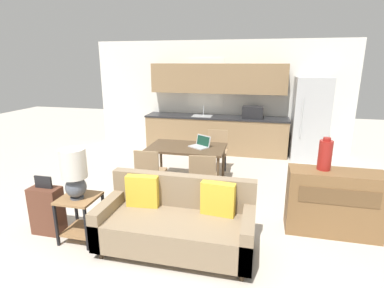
{
  "coord_description": "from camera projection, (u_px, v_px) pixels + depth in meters",
  "views": [
    {
      "loc": [
        1.09,
        -2.89,
        2.2
      ],
      "look_at": [
        0.06,
        1.5,
        0.95
      ],
      "focal_mm": 28.0,
      "sensor_mm": 36.0,
      "label": 1
    }
  ],
  "objects": [
    {
      "name": "ground_plane",
      "position": [
        159.0,
        254.0,
        3.54
      ],
      "size": [
        20.0,
        20.0,
        0.0
      ],
      "primitive_type": "plane",
      "color": "beige"
    },
    {
      "name": "wall_back",
      "position": [
        218.0,
        96.0,
        7.52
      ],
      "size": [
        6.4,
        0.07,
        2.7
      ],
      "color": "silver",
      "rests_on": "ground_plane"
    },
    {
      "name": "kitchen_counter",
      "position": [
        217.0,
        118.0,
        7.37
      ],
      "size": [
        3.48,
        0.65,
        2.15
      ],
      "color": "#8E704C",
      "rests_on": "ground_plane"
    },
    {
      "name": "refrigerator",
      "position": [
        310.0,
        119.0,
        6.76
      ],
      "size": [
        0.75,
        0.77,
        1.87
      ],
      "color": "#B7BABC",
      "rests_on": "ground_plane"
    },
    {
      "name": "dining_table",
      "position": [
        187.0,
        150.0,
        5.36
      ],
      "size": [
        1.36,
        0.83,
        0.73
      ],
      "color": "brown",
      "rests_on": "ground_plane"
    },
    {
      "name": "couch",
      "position": [
        177.0,
        222.0,
        3.58
      ],
      "size": [
        1.81,
        0.8,
        0.85
      ],
      "color": "#3D2D1E",
      "rests_on": "ground_plane"
    },
    {
      "name": "side_table",
      "position": [
        80.0,
        211.0,
        3.75
      ],
      "size": [
        0.45,
        0.45,
        0.58
      ],
      "color": "olive",
      "rests_on": "ground_plane"
    },
    {
      "name": "table_lamp",
      "position": [
        74.0,
        172.0,
        3.57
      ],
      "size": [
        0.3,
        0.3,
        0.63
      ],
      "color": "#4C515B",
      "rests_on": "side_table"
    },
    {
      "name": "credenza",
      "position": [
        334.0,
        203.0,
        3.88
      ],
      "size": [
        1.16,
        0.42,
        0.86
      ],
      "color": "brown",
      "rests_on": "ground_plane"
    },
    {
      "name": "vase",
      "position": [
        325.0,
        155.0,
        3.78
      ],
      "size": [
        0.17,
        0.17,
        0.42
      ],
      "color": "maroon",
      "rests_on": "credenza"
    },
    {
      "name": "dining_chair_near_left",
      "position": [
        150.0,
        171.0,
        4.81
      ],
      "size": [
        0.42,
        0.42,
        0.87
      ],
      "rotation": [
        0.0,
        0.0,
        3.14
      ],
      "color": "#997A56",
      "rests_on": "ground_plane"
    },
    {
      "name": "dining_chair_far_right",
      "position": [
        217.0,
        149.0,
        6.01
      ],
      "size": [
        0.44,
        0.44,
        0.87
      ],
      "rotation": [
        0.0,
        0.0,
        0.04
      ],
      "color": "#997A56",
      "rests_on": "ground_plane"
    },
    {
      "name": "dining_chair_near_right",
      "position": [
        203.0,
        176.0,
        4.59
      ],
      "size": [
        0.47,
        0.47,
        0.87
      ],
      "rotation": [
        0.0,
        0.0,
        3.27
      ],
      "color": "#997A56",
      "rests_on": "ground_plane"
    },
    {
      "name": "laptop",
      "position": [
        201.0,
        144.0,
        5.31
      ],
      "size": [
        0.41,
        0.39,
        0.2
      ],
      "rotation": [
        0.0,
        0.0,
        -0.58
      ],
      "color": "#B7BABC",
      "rests_on": "dining_table"
    },
    {
      "name": "suitcase",
      "position": [
        47.0,
        210.0,
        3.91
      ],
      "size": [
        0.4,
        0.22,
        0.8
      ],
      "color": "brown",
      "rests_on": "ground_plane"
    }
  ]
}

